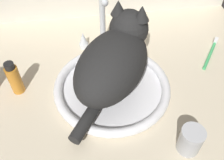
% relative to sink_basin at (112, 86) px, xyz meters
% --- Properties ---
extents(countertop, '(1.01, 0.74, 0.03)m').
position_rel_sink_basin_xyz_m(countertop, '(0.04, 0.04, -0.03)').
color(countertop, beige).
rests_on(countertop, ground).
extents(sink_basin, '(0.35, 0.35, 0.03)m').
position_rel_sink_basin_xyz_m(sink_basin, '(0.00, 0.00, 0.00)').
color(sink_basin, white).
rests_on(sink_basin, countertop).
extents(faucet, '(0.17, 0.11, 0.22)m').
position_rel_sink_basin_xyz_m(faucet, '(-0.00, 0.21, 0.07)').
color(faucet, silver).
rests_on(faucet, countertop).
extents(cat, '(0.31, 0.36, 0.20)m').
position_rel_sink_basin_xyz_m(cat, '(0.01, 0.02, 0.10)').
color(cat, black).
rests_on(cat, sink_basin).
extents(metal_jar, '(0.06, 0.06, 0.07)m').
position_rel_sink_basin_xyz_m(metal_jar, '(0.16, -0.22, 0.03)').
color(metal_jar, '#B2B5BA').
rests_on(metal_jar, countertop).
extents(amber_bottle, '(0.04, 0.04, 0.11)m').
position_rel_sink_basin_xyz_m(amber_bottle, '(-0.28, 0.04, 0.04)').
color(amber_bottle, '#C67A23').
rests_on(amber_bottle, countertop).
extents(toothbrush, '(0.12, 0.15, 0.02)m').
position_rel_sink_basin_xyz_m(toothbrush, '(0.37, 0.11, -0.01)').
color(toothbrush, '#3FB266').
rests_on(toothbrush, countertop).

